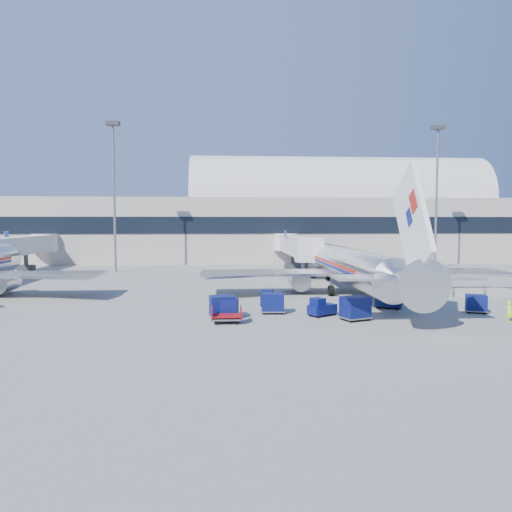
{
  "coord_description": "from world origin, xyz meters",
  "views": [
    {
      "loc": [
        -3.82,
        -46.89,
        7.71
      ],
      "look_at": [
        -0.19,
        6.0,
        4.0
      ],
      "focal_mm": 35.0,
      "sensor_mm": 36.0,
      "label": 1
    }
  ],
  "objects": [
    {
      "name": "barrier_near",
      "position": [
        18.0,
        2.0,
        0.45
      ],
      "size": [
        3.0,
        0.55,
        0.9
      ],
      "primitive_type": "cube",
      "color": "#9E9E96",
      "rests_on": "ground"
    },
    {
      "name": "barrier_far",
      "position": [
        24.6,
        2.0,
        0.45
      ],
      "size": [
        3.0,
        0.55,
        0.9
      ],
      "primitive_type": "cube",
      "color": "#9E9E96",
      "rests_on": "ground"
    },
    {
      "name": "cart_solo_far",
      "position": [
        17.54,
        -6.69,
        0.81
      ],
      "size": [
        2.08,
        1.85,
        1.52
      ],
      "rotation": [
        0.0,
        0.0,
        -0.37
      ],
      "color": "#0A114B",
      "rests_on": "ground"
    },
    {
      "name": "terminal",
      "position": [
        -13.6,
        55.96,
        7.52
      ],
      "size": [
        170.0,
        28.15,
        21.0
      ],
      "color": "#B2AA9E",
      "rests_on": "ground"
    },
    {
      "name": "jetbridge_near",
      "position": [
        7.6,
        30.81,
        3.93
      ],
      "size": [
        4.4,
        27.5,
        6.25
      ],
      "color": "silver",
      "rests_on": "ground"
    },
    {
      "name": "mast_west",
      "position": [
        -20.0,
        30.0,
        14.79
      ],
      "size": [
        2.0,
        1.2,
        22.6
      ],
      "color": "slate",
      "rests_on": "ground"
    },
    {
      "name": "cart_train_a",
      "position": [
        0.41,
        -5.8,
        0.91
      ],
      "size": [
        2.04,
        1.62,
        1.71
      ],
      "rotation": [
        0.0,
        0.0,
        -0.08
      ],
      "color": "#0A114B",
      "rests_on": "ground"
    },
    {
      "name": "ramp_worker",
      "position": [
        18.19,
        -10.39,
        0.8
      ],
      "size": [
        0.45,
        0.63,
        1.6
      ],
      "primitive_type": "imported",
      "rotation": [
        0.0,
        0.0,
        1.7
      ],
      "color": "#C3F319",
      "rests_on": "ground"
    },
    {
      "name": "jetbridge_mid",
      "position": [
        -34.4,
        30.81,
        3.93
      ],
      "size": [
        4.4,
        27.5,
        6.25
      ],
      "color": "silver",
      "rests_on": "ground"
    },
    {
      "name": "tug_right",
      "position": [
        10.86,
        -3.98,
        0.67
      ],
      "size": [
        2.53,
        2.04,
        1.48
      ],
      "rotation": [
        0.0,
        0.0,
        -0.47
      ],
      "color": "#0A114B",
      "rests_on": "ground"
    },
    {
      "name": "barrier_mid",
      "position": [
        21.3,
        2.0,
        0.45
      ],
      "size": [
        3.0,
        0.55,
        0.9
      ],
      "primitive_type": "cube",
      "color": "#9E9E96",
      "rests_on": "ground"
    },
    {
      "name": "cart_train_c",
      "position": [
        -3.83,
        -7.44,
        0.95
      ],
      "size": [
        2.24,
        1.84,
        1.78
      ],
      "rotation": [
        0.0,
        0.0,
        0.16
      ],
      "color": "#0A114B",
      "rests_on": "ground"
    },
    {
      "name": "cart_train_b",
      "position": [
        -3.4,
        -7.65,
        0.82
      ],
      "size": [
        1.92,
        1.57,
        1.54
      ],
      "rotation": [
        0.0,
        0.0,
        -0.14
      ],
      "color": "#0A114B",
      "rests_on": "ground"
    },
    {
      "name": "mast_east",
      "position": [
        30.0,
        30.0,
        14.79
      ],
      "size": [
        2.0,
        1.2,
        22.6
      ],
      "color": "slate",
      "rests_on": "ground"
    },
    {
      "name": "airliner_main",
      "position": [
        10.0,
        4.51,
        2.93
      ],
      "size": [
        32.0,
        37.26,
        12.07
      ],
      "color": "silver",
      "rests_on": "ground"
    },
    {
      "name": "tug_lead",
      "position": [
        4.22,
        -7.19,
        0.69
      ],
      "size": [
        2.59,
        2.24,
        1.52
      ],
      "rotation": [
        0.0,
        0.0,
        0.57
      ],
      "color": "#0A114B",
      "rests_on": "ground"
    },
    {
      "name": "tug_left",
      "position": [
        0.37,
        -1.72,
        0.7
      ],
      "size": [
        1.63,
        2.55,
        1.54
      ],
      "rotation": [
        0.0,
        0.0,
        1.37
      ],
      "color": "#0A114B",
      "rests_on": "ground"
    },
    {
      "name": "cart_solo_near",
      "position": [
        6.51,
        -9.13,
        0.99
      ],
      "size": [
        2.55,
        2.26,
        1.86
      ],
      "rotation": [
        0.0,
        0.0,
        0.37
      ],
      "color": "#0A114B",
      "rests_on": "ground"
    },
    {
      "name": "ground",
      "position": [
        0.0,
        0.0,
        0.0
      ],
      "size": [
        260.0,
        260.0,
        0.0
      ],
      "primitive_type": "plane",
      "color": "gray",
      "rests_on": "ground"
    },
    {
      "name": "cart_open_red",
      "position": [
        -3.46,
        -9.51,
        0.44
      ],
      "size": [
        2.28,
        1.61,
        0.61
      ],
      "rotation": [
        0.0,
        0.0,
        0.0
      ],
      "color": "slate",
      "rests_on": "ground"
    }
  ]
}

